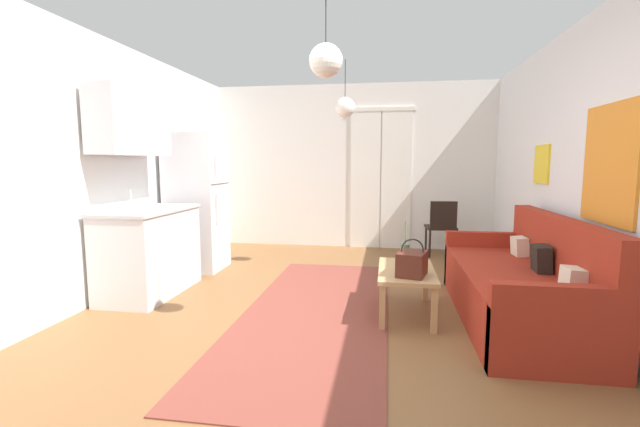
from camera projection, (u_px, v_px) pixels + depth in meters
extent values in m
cube|color=brown|center=(312.00, 340.00, 3.43)|extent=(5.05, 7.92, 0.10)
cube|color=white|center=(352.00, 167.00, 6.91)|extent=(4.65, 0.10, 2.62)
cube|color=white|center=(365.00, 180.00, 6.84)|extent=(0.47, 0.02, 2.19)
cube|color=white|center=(396.00, 181.00, 6.77)|extent=(0.47, 0.02, 2.19)
cube|color=white|center=(382.00, 109.00, 6.67)|extent=(1.04, 0.03, 0.06)
cube|color=silver|center=(637.00, 173.00, 2.92)|extent=(0.10, 7.52, 2.62)
cube|color=orange|center=(610.00, 164.00, 3.16)|extent=(0.02, 0.78, 0.90)
cube|color=yellow|center=(542.00, 164.00, 4.56)|extent=(0.02, 0.41, 0.41)
cube|color=white|center=(50.00, 171.00, 3.63)|extent=(0.10, 7.52, 2.62)
cube|color=red|center=(135.00, 133.00, 4.73)|extent=(0.02, 0.32, 0.40)
cube|color=brown|center=(316.00, 311.00, 3.95)|extent=(1.30, 3.56, 0.01)
cube|color=maroon|center=(512.00, 295.00, 3.72)|extent=(0.87, 2.17, 0.45)
cube|color=maroon|center=(558.00, 271.00, 3.63)|extent=(0.15, 2.17, 0.92)
cube|color=maroon|center=(560.00, 332.00, 2.70)|extent=(0.87, 0.11, 0.62)
cube|color=maroon|center=(486.00, 259.00, 4.72)|extent=(0.87, 0.11, 0.62)
cube|color=beige|center=(573.00, 280.00, 3.04)|extent=(0.13, 0.19, 0.19)
cube|color=black|center=(541.00, 259.00, 3.62)|extent=(0.15, 0.23, 0.23)
cube|color=beige|center=(520.00, 246.00, 4.25)|extent=(0.15, 0.19, 0.20)
cube|color=tan|center=(406.00, 271.00, 3.85)|extent=(0.50, 0.91, 0.04)
cube|color=tan|center=(382.00, 308.00, 3.50)|extent=(0.05, 0.05, 0.38)
cube|color=tan|center=(434.00, 310.00, 3.43)|extent=(0.05, 0.05, 0.38)
cube|color=tan|center=(383.00, 280.00, 4.32)|extent=(0.05, 0.05, 0.38)
cube|color=tan|center=(425.00, 282.00, 4.25)|extent=(0.05, 0.05, 0.38)
cylinder|color=#47704C|center=(405.00, 254.00, 4.06)|extent=(0.08, 0.08, 0.19)
cylinder|color=#477F42|center=(405.00, 233.00, 4.04)|extent=(0.01, 0.01, 0.22)
cube|color=#512319|center=(412.00, 264.00, 3.63)|extent=(0.29, 0.35, 0.20)
torus|color=black|center=(412.00, 250.00, 3.62)|extent=(0.19, 0.01, 0.19)
cube|color=white|center=(197.00, 202.00, 5.47)|extent=(0.65, 0.61, 1.75)
cube|color=#4C4C51|center=(220.00, 184.00, 5.39)|extent=(0.01, 0.58, 0.01)
cylinder|color=#B7BABF|center=(216.00, 167.00, 5.19)|extent=(0.02, 0.02, 0.24)
cylinder|color=#B7BABF|center=(217.00, 210.00, 5.26)|extent=(0.02, 0.02, 0.38)
cube|color=silver|center=(150.00, 253.00, 4.46)|extent=(0.60, 1.14, 0.87)
cube|color=#B7BABF|center=(148.00, 210.00, 4.41)|extent=(0.63, 1.17, 0.03)
cube|color=#999BA0|center=(152.00, 213.00, 4.50)|extent=(0.36, 0.40, 0.10)
cylinder|color=#B7BABF|center=(131.00, 198.00, 4.52)|extent=(0.02, 0.02, 0.20)
cube|color=silver|center=(131.00, 123.00, 4.33)|extent=(0.32, 1.02, 0.66)
cylinder|color=black|center=(450.00, 240.00, 6.49)|extent=(0.03, 0.03, 0.41)
cylinder|color=black|center=(426.00, 239.00, 6.51)|extent=(0.03, 0.03, 0.41)
cylinder|color=black|center=(455.00, 244.00, 6.15)|extent=(0.03, 0.03, 0.41)
cylinder|color=black|center=(430.00, 244.00, 6.18)|extent=(0.03, 0.03, 0.41)
cube|color=black|center=(441.00, 227.00, 6.31)|extent=(0.45, 0.43, 0.04)
cube|color=black|center=(444.00, 215.00, 6.10)|extent=(0.38, 0.06, 0.39)
cylinder|color=black|center=(326.00, 16.00, 3.07)|extent=(0.01, 0.01, 0.38)
sphere|color=white|center=(326.00, 61.00, 3.10)|extent=(0.25, 0.25, 0.25)
cylinder|color=black|center=(345.00, 78.00, 5.16)|extent=(0.01, 0.01, 0.45)
sphere|color=white|center=(345.00, 107.00, 5.20)|extent=(0.25, 0.25, 0.25)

